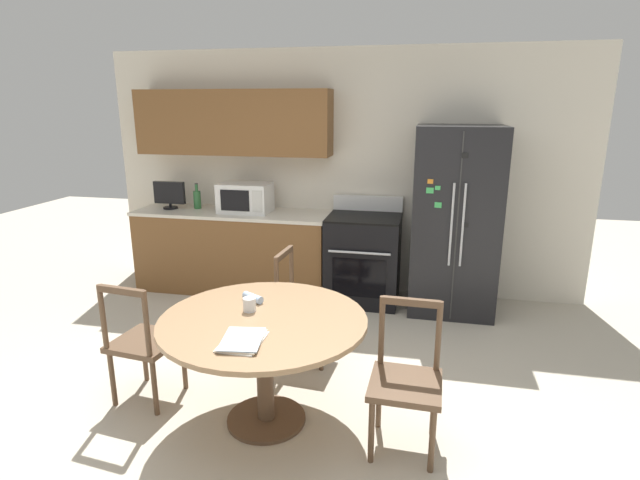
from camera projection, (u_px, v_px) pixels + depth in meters
The scene contains 15 objects.
ground_plane at pixel (270, 423), 3.29m from camera, with size 14.00×14.00×0.00m, color beige.
back_wall at pixel (313, 160), 5.41m from camera, with size 5.20×0.44×2.60m.
kitchen_counter at pixel (234, 251), 5.56m from camera, with size 2.15×0.64×0.90m.
refrigerator at pixel (455, 221), 4.90m from camera, with size 0.82×0.74×1.84m.
oven_range at pixel (363, 258), 5.23m from camera, with size 0.74×0.68×1.08m.
microwave at pixel (245, 198), 5.36m from camera, with size 0.54×0.36×0.31m.
countertop_tv at pixel (170, 194), 5.53m from camera, with size 0.36×0.16×0.30m.
counter_bottle at pixel (197, 199), 5.56m from camera, with size 0.08×0.08×0.29m.
dining_table at pixel (264, 336), 3.16m from camera, with size 1.31×1.31×0.74m.
dining_chair_right at pixel (406, 381), 2.97m from camera, with size 0.43×0.43×0.90m.
dining_chair_left at pixel (144, 343), 3.45m from camera, with size 0.46×0.46×0.90m.
dining_chair_far at pixel (303, 308), 4.05m from camera, with size 0.45×0.45×0.90m.
candle_glass at pixel (250, 305), 3.22m from camera, with size 0.08×0.08×0.09m.
folded_napkin at pixel (253, 298), 3.38m from camera, with size 0.17×0.13×0.05m.
mail_stack at pixel (242, 341), 2.80m from camera, with size 0.26×0.33×0.02m.
Camera 1 is at (0.93, -2.72, 2.04)m, focal length 28.00 mm.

